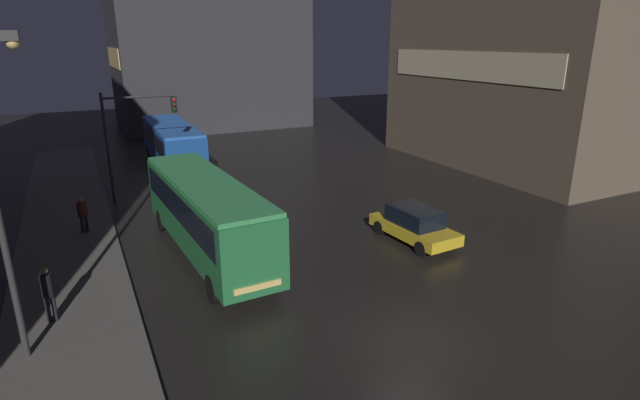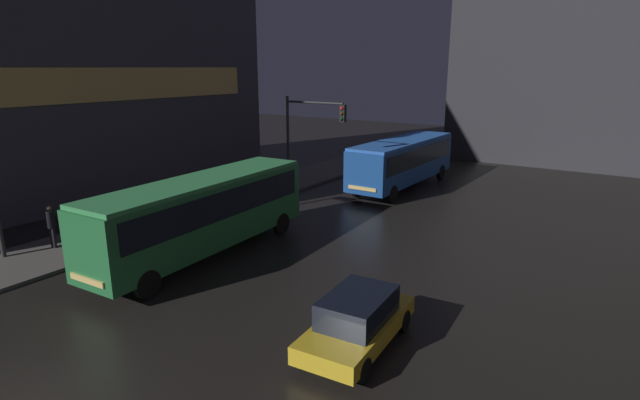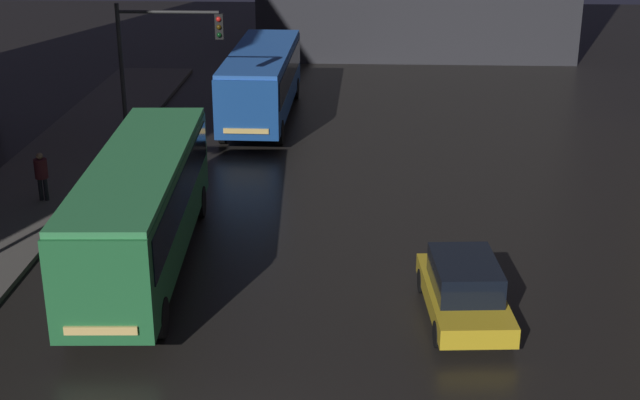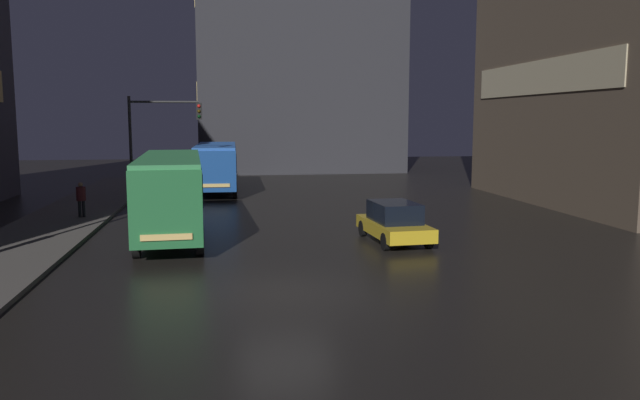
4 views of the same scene
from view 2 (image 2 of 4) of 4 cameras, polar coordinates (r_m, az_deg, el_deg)
The scene contains 8 objects.
sidewalk_left at distance 25.62m, azimuth -19.42°, elevation -2.80°, with size 4.00×48.00×0.15m.
building_far_backdrop at distance 47.19m, azimuth 28.15°, elevation 17.43°, with size 18.07×12.00×21.85m.
bus_near at distance 20.53m, azimuth -13.24°, elevation -1.01°, with size 2.89×10.72×3.25m.
bus_far at distance 32.25m, azimuth 9.44°, elevation 4.73°, with size 2.70×10.36×3.08m.
car_taxi at distance 14.12m, azimuth 4.31°, elevation -13.52°, with size 2.12×4.36×1.55m.
pedestrian_near at distance 23.62m, azimuth -28.40°, elevation -2.31°, with size 0.44×0.44×1.83m.
pedestrian_mid at distance 27.08m, azimuth -12.43°, elevation 1.00°, with size 0.49×0.49×1.65m.
traffic_light_main at distance 28.11m, azimuth -1.43°, elevation 7.94°, with size 3.91×0.35×5.94m.
Camera 2 is at (10.83, -4.42, 7.50)m, focal length 28.00 mm.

